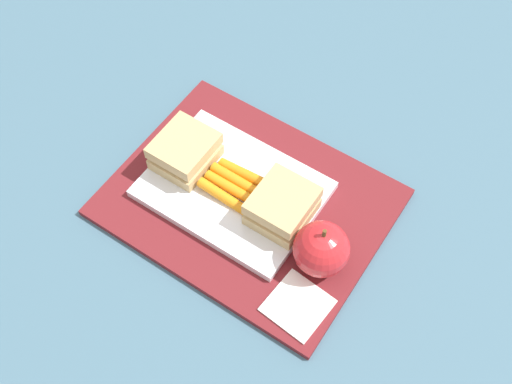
{
  "coord_description": "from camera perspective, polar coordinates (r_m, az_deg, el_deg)",
  "views": [
    {
      "loc": [
        0.26,
        -0.37,
        0.74
      ],
      "look_at": [
        0.01,
        0.0,
        0.04
      ],
      "focal_mm": 44.74,
      "sensor_mm": 36.0,
      "label": 1
    }
  ],
  "objects": [
    {
      "name": "ground_plane",
      "position": [
        0.87,
        -0.69,
        -1.09
      ],
      "size": [
        2.4,
        2.4,
        0.0
      ],
      "primitive_type": "plane",
      "color": "#42667A"
    },
    {
      "name": "food_tray",
      "position": [
        0.86,
        -2.07,
        0.24
      ],
      "size": [
        0.23,
        0.17,
        0.01
      ],
      "primitive_type": "cube",
      "color": "white",
      "rests_on": "lunchbag_mat"
    },
    {
      "name": "sandwich_half_left",
      "position": [
        0.87,
        -6.37,
        3.64
      ],
      "size": [
        0.07,
        0.08,
        0.04
      ],
      "color": "tan",
      "rests_on": "food_tray"
    },
    {
      "name": "carrot_sticks_bundle",
      "position": [
        0.85,
        -2.08,
        0.71
      ],
      "size": [
        0.08,
        0.06,
        0.02
      ],
      "color": "orange",
      "rests_on": "food_tray"
    },
    {
      "name": "apple",
      "position": [
        0.79,
        5.86,
        -5.11
      ],
      "size": [
        0.07,
        0.07,
        0.08
      ],
      "color": "red",
      "rests_on": "lunchbag_mat"
    },
    {
      "name": "sandwich_half_right",
      "position": [
        0.82,
        2.37,
        -1.26
      ],
      "size": [
        0.07,
        0.08,
        0.04
      ],
      "color": "tan",
      "rests_on": "food_tray"
    },
    {
      "name": "paper_napkin",
      "position": [
        0.79,
        3.75,
        -10.08
      ],
      "size": [
        0.08,
        0.08,
        0.0
      ],
      "primitive_type": "cube",
      "rotation": [
        0.0,
        0.0,
        -0.09
      ],
      "color": "white",
      "rests_on": "lunchbag_mat"
    },
    {
      "name": "lunchbag_mat",
      "position": [
        0.86,
        -0.69,
        -0.92
      ],
      "size": [
        0.36,
        0.28,
        0.01
      ],
      "primitive_type": "cube",
      "color": "maroon",
      "rests_on": "ground_plane"
    }
  ]
}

